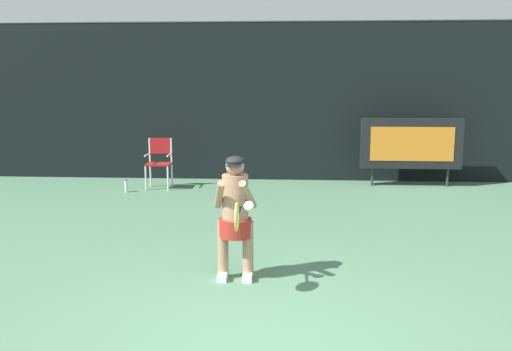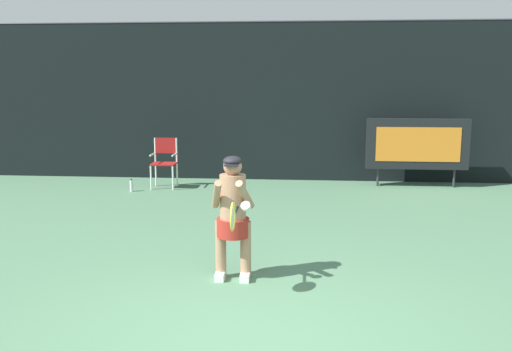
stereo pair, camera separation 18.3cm
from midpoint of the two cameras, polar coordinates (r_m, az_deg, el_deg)
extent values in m
cube|color=#4C7556|center=(5.32, 0.89, -16.98)|extent=(18.00, 22.00, 0.02)
cube|color=black|center=(13.25, 3.64, 7.29)|extent=(18.00, 0.12, 3.60)
cylinder|color=#38383D|center=(13.29, 3.73, 15.20)|extent=(18.00, 0.05, 0.05)
cube|color=black|center=(12.91, 16.29, 3.06)|extent=(2.20, 0.20, 1.10)
cube|color=orange|center=(12.81, 16.38, 3.01)|extent=(1.80, 0.01, 0.75)
cylinder|color=#2D2D33|center=(12.88, 12.53, -0.16)|extent=(0.05, 0.05, 0.40)
cylinder|color=#2D2D33|center=(13.20, 19.65, -0.27)|extent=(0.05, 0.05, 0.40)
cylinder|color=white|center=(12.36, -10.09, -0.22)|extent=(0.04, 0.04, 0.52)
cylinder|color=white|center=(12.24, -7.93, -0.26)|extent=(0.04, 0.04, 0.52)
cylinder|color=white|center=(12.74, -9.62, 0.10)|extent=(0.04, 0.04, 0.52)
cylinder|color=white|center=(12.63, -7.52, 0.07)|extent=(0.04, 0.04, 0.52)
cube|color=maroon|center=(12.44, -8.83, 1.17)|extent=(0.52, 0.44, 0.03)
cylinder|color=white|center=(12.66, -9.69, 2.51)|extent=(0.04, 0.04, 0.56)
cylinder|color=white|center=(12.55, -7.58, 2.50)|extent=(0.04, 0.04, 0.56)
cube|color=maroon|center=(12.59, -8.65, 3.00)|extent=(0.48, 0.02, 0.34)
cylinder|color=white|center=(12.48, -9.92, 2.11)|extent=(0.04, 0.44, 0.04)
cylinder|color=white|center=(12.36, -7.78, 2.10)|extent=(0.04, 0.44, 0.04)
cylinder|color=silver|center=(12.26, -11.99, -1.03)|extent=(0.07, 0.07, 0.24)
cylinder|color=black|center=(12.23, -12.01, -0.42)|extent=(0.03, 0.03, 0.03)
cube|color=white|center=(6.91, -2.83, -9.99)|extent=(0.11, 0.26, 0.09)
cube|color=white|center=(6.88, -0.31, -10.08)|extent=(0.11, 0.26, 0.09)
cylinder|color=#A37A5B|center=(6.86, -2.79, -7.43)|extent=(0.13, 0.13, 0.71)
cylinder|color=#A37A5B|center=(6.83, -0.28, -7.50)|extent=(0.13, 0.13, 0.71)
cylinder|color=#A0281F|center=(6.77, -1.55, -5.23)|extent=(0.39, 0.39, 0.22)
cylinder|color=#A37A5B|center=(6.68, -1.56, -2.28)|extent=(0.31, 0.31, 0.56)
sphere|color=#A37A5B|center=(6.61, -1.58, 0.94)|extent=(0.22, 0.22, 0.22)
ellipsoid|color=black|center=(6.60, -1.58, 1.45)|extent=(0.22, 0.22, 0.12)
cube|color=black|center=(6.51, -1.68, 1.04)|extent=(0.17, 0.12, 0.02)
cylinder|color=#A37A5B|center=(6.53, -3.17, -1.92)|extent=(0.19, 0.46, 0.40)
cylinder|color=#A37A5B|center=(6.49, -0.29, -1.97)|extent=(0.19, 0.46, 0.40)
cylinder|color=white|center=(6.39, -0.21, -3.11)|extent=(0.13, 0.13, 0.11)
cylinder|color=black|center=(6.38, -1.18, -3.50)|extent=(0.03, 0.28, 0.03)
torus|color=#D3D741|center=(6.09, -1.49, -4.16)|extent=(0.02, 0.31, 0.31)
ellipsoid|color=silver|center=(6.09, -1.49, -4.16)|extent=(0.01, 0.26, 0.26)
camera|label=1|loc=(0.09, -89.27, 0.13)|focal=39.81mm
camera|label=2|loc=(0.09, 90.73, -0.13)|focal=39.81mm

